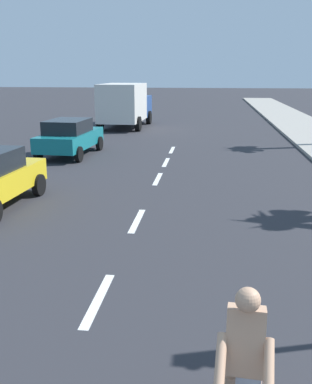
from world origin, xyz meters
name	(u,v)px	position (x,y,z in m)	size (l,w,h in m)	color
ground_plane	(168,159)	(0.00, 20.00, 0.00)	(160.00, 160.00, 0.00)	#2D2D33
lane_stripe_2	(98,299)	(0.00, 7.94, 0.00)	(0.16, 1.80, 0.01)	white
lane_stripe_3	(137,221)	(0.00, 11.89, 0.00)	(0.16, 1.80, 0.01)	white
lane_stripe_4	(158,179)	(0.00, 16.32, 0.00)	(0.16, 1.80, 0.01)	white
lane_stripe_5	(166,162)	(0.00, 19.21, 0.00)	(0.16, 1.80, 0.01)	white
lane_stripe_6	(172,150)	(0.00, 22.13, 0.00)	(0.16, 1.80, 0.01)	white
parked_car_teal	(70,136)	(-4.31, 20.27, 0.84)	(2.12, 4.25, 1.57)	#14727A
delivery_truck	(125,104)	(-3.76, 30.41, 1.50)	(2.84, 6.32, 2.80)	#23478C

